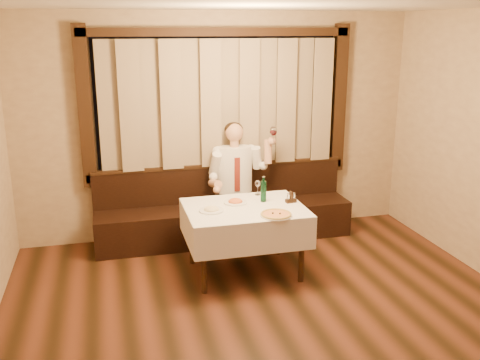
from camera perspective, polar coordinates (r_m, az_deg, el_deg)
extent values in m
cube|color=tan|center=(6.77, -2.33, 5.74)|extent=(5.00, 0.01, 2.80)
cube|color=black|center=(6.71, -2.32, 8.24)|extent=(3.00, 0.02, 1.60)
cube|color=orange|center=(6.64, -8.21, 5.38)|extent=(0.50, 0.01, 0.40)
cube|color=black|center=(6.84, -2.17, 1.12)|extent=(3.30, 0.12, 0.10)
cube|color=black|center=(6.61, -2.33, 15.51)|extent=(3.30, 0.12, 0.10)
cube|color=black|center=(6.53, -16.23, 7.40)|extent=(0.16, 0.12, 1.90)
cube|color=black|center=(7.18, 10.48, 8.49)|extent=(0.16, 0.12, 1.90)
cube|color=#7F6F52|center=(6.61, -2.13, 8.12)|extent=(2.90, 0.08, 1.55)
cube|color=black|center=(6.78, -1.64, -4.54)|extent=(3.20, 0.60, 0.45)
cube|color=black|center=(6.86, -2.12, -0.34)|extent=(3.20, 0.12, 0.45)
cube|color=black|center=(6.80, -2.14, 1.64)|extent=(3.20, 0.14, 0.04)
cylinder|color=black|center=(5.42, -3.88, -8.58)|extent=(0.06, 0.06, 0.71)
cylinder|color=black|center=(5.68, 6.58, -7.45)|extent=(0.06, 0.06, 0.71)
cylinder|color=black|center=(6.09, -5.17, -5.75)|extent=(0.06, 0.06, 0.71)
cylinder|color=black|center=(6.32, 4.20, -4.89)|extent=(0.06, 0.06, 0.71)
cube|color=black|center=(5.72, 0.50, -3.14)|extent=(1.20, 0.90, 0.04)
cube|color=white|center=(5.71, 0.50, -2.92)|extent=(1.26, 0.96, 0.01)
cube|color=white|center=(5.34, 1.83, -6.31)|extent=(1.26, 0.01, 0.35)
cube|color=white|center=(6.21, -0.64, -3.06)|extent=(1.26, 0.01, 0.35)
cube|color=white|center=(5.65, -5.72, -5.10)|extent=(0.01, 0.96, 0.35)
cube|color=white|center=(5.95, 6.38, -4.01)|extent=(0.01, 0.96, 0.35)
cylinder|color=white|center=(5.45, 3.87, -3.78)|extent=(0.33, 0.33, 0.01)
cylinder|color=#CD541E|center=(5.45, 3.87, -3.68)|extent=(0.30, 0.30, 0.01)
torus|color=tan|center=(5.45, 3.88, -3.64)|extent=(0.32, 0.32, 0.02)
sphere|color=black|center=(5.46, 3.52, -3.55)|extent=(0.02, 0.02, 0.02)
sphere|color=black|center=(5.45, 4.30, -3.58)|extent=(0.02, 0.02, 0.02)
cylinder|color=white|center=(5.83, -0.50, -2.40)|extent=(0.25, 0.25, 0.02)
ellipsoid|color=#CA4520|center=(5.82, -0.50, -1.99)|extent=(0.16, 0.16, 0.07)
cylinder|color=white|center=(5.59, -3.06, -3.26)|extent=(0.26, 0.26, 0.02)
ellipsoid|color=beige|center=(5.57, -3.07, -2.82)|extent=(0.16, 0.16, 0.07)
cylinder|color=#104E2B|center=(5.86, 2.52, -1.22)|extent=(0.06, 0.06, 0.23)
cylinder|color=#104E2B|center=(5.82, 2.54, 0.04)|extent=(0.03, 0.03, 0.05)
cylinder|color=silver|center=(5.81, 2.54, 0.34)|extent=(0.03, 0.03, 0.01)
cylinder|color=white|center=(6.12, 1.89, -1.56)|extent=(0.06, 0.06, 0.01)
cylinder|color=white|center=(6.11, 1.90, -1.13)|extent=(0.01, 0.01, 0.09)
ellipsoid|color=white|center=(6.08, 1.90, -0.38)|extent=(0.06, 0.06, 0.08)
cube|color=black|center=(5.88, 5.45, -2.21)|extent=(0.12, 0.07, 0.04)
cube|color=black|center=(5.86, 5.46, -1.64)|extent=(0.02, 0.06, 0.09)
cylinder|color=white|center=(5.85, 5.17, -1.85)|extent=(0.03, 0.03, 0.07)
cylinder|color=silver|center=(5.84, 5.18, -1.50)|extent=(0.03, 0.03, 0.01)
cylinder|color=white|center=(5.88, 5.75, -1.77)|extent=(0.03, 0.03, 0.07)
cylinder|color=silver|center=(5.87, 5.76, -1.42)|extent=(0.03, 0.03, 0.01)
cube|color=black|center=(6.59, -0.26, -2.29)|extent=(0.42, 0.48, 0.17)
cube|color=black|center=(6.46, -0.76, -5.61)|extent=(0.12, 0.13, 0.45)
cube|color=black|center=(6.52, 1.24, -5.42)|extent=(0.12, 0.13, 0.45)
ellipsoid|color=white|center=(6.64, -0.60, 1.16)|extent=(0.44, 0.28, 0.57)
cube|color=maroon|center=(6.51, -0.30, 0.58)|extent=(0.07, 0.01, 0.42)
cylinder|color=tan|center=(6.56, -0.61, 3.94)|extent=(0.11, 0.11, 0.08)
sphere|color=tan|center=(6.53, -0.61, 5.12)|extent=(0.22, 0.22, 0.22)
ellipsoid|color=black|center=(6.56, -0.68, 5.44)|extent=(0.23, 0.23, 0.17)
sphere|color=white|center=(6.54, -2.41, 3.02)|extent=(0.14, 0.14, 0.14)
sphere|color=white|center=(6.63, 1.17, 3.22)|extent=(0.14, 0.14, 0.14)
sphere|color=tan|center=(6.19, -2.49, -1.06)|extent=(0.09, 0.09, 0.09)
sphere|color=tan|center=(6.50, 3.41, 4.17)|extent=(0.10, 0.10, 0.10)
cylinder|color=white|center=(6.46, 3.50, 4.48)|extent=(0.01, 0.01, 0.12)
ellipsoid|color=white|center=(6.44, 3.52, 5.26)|extent=(0.09, 0.09, 0.11)
ellipsoid|color=#4C070F|center=(6.44, 3.51, 5.08)|extent=(0.07, 0.07, 0.06)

